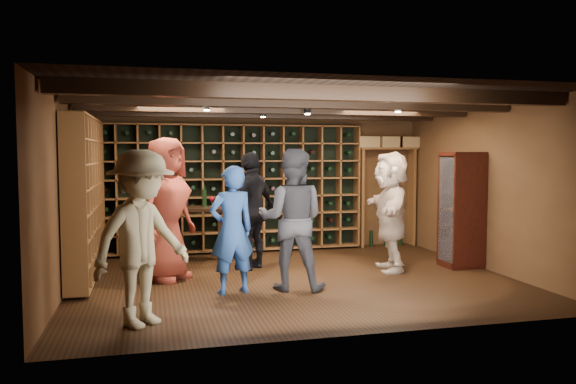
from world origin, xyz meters
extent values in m
plane|color=black|center=(0.00, 0.00, 0.00)|extent=(6.00, 6.00, 0.00)
plane|color=#54351D|center=(0.00, 2.50, 1.25)|extent=(6.00, 0.00, 6.00)
plane|color=#54351D|center=(0.00, -2.50, 1.25)|extent=(6.00, 0.00, 6.00)
plane|color=#54351D|center=(-3.00, 0.00, 1.25)|extent=(0.00, 5.00, 5.00)
plane|color=#54351D|center=(3.00, 0.00, 1.25)|extent=(0.00, 5.00, 5.00)
plane|color=black|center=(0.00, 0.00, 2.50)|extent=(6.00, 6.00, 0.00)
cube|color=black|center=(0.00, -1.60, 2.42)|extent=(5.90, 0.18, 0.16)
cube|color=black|center=(0.00, -0.50, 2.42)|extent=(5.90, 0.18, 0.16)
cube|color=black|center=(0.00, 0.60, 2.42)|extent=(5.90, 0.18, 0.16)
cube|color=black|center=(0.00, 1.70, 2.42)|extent=(5.90, 0.18, 0.16)
cylinder|color=black|center=(-1.20, 0.00, 2.39)|extent=(0.10, 0.10, 0.10)
cylinder|color=black|center=(0.30, 0.40, 2.39)|extent=(0.10, 0.10, 0.10)
cylinder|color=black|center=(1.40, -0.30, 2.39)|extent=(0.10, 0.10, 0.10)
cylinder|color=black|center=(-0.20, 1.20, 2.39)|extent=(0.10, 0.10, 0.10)
cube|color=brown|center=(-0.52, 2.33, 1.15)|extent=(4.65, 0.30, 2.20)
cube|color=black|center=(-0.52, 2.33, 1.15)|extent=(4.56, 0.02, 2.16)
cube|color=brown|center=(-2.83, 0.82, 1.15)|extent=(0.30, 2.65, 2.20)
cube|color=black|center=(-2.83, 0.82, 1.15)|extent=(0.29, 0.02, 2.16)
cube|color=brown|center=(2.40, 2.32, 1.85)|extent=(1.15, 0.32, 0.04)
cube|color=brown|center=(2.92, 2.32, 0.93)|extent=(0.05, 0.28, 1.85)
cube|color=brown|center=(1.88, 2.32, 0.93)|extent=(0.05, 0.28, 1.85)
cube|color=#A98554|center=(2.00, 2.32, 1.97)|extent=(0.40, 0.30, 0.20)
cube|color=#A98554|center=(2.45, 2.32, 1.97)|extent=(0.40, 0.30, 0.20)
cube|color=#A98554|center=(2.80, 2.32, 1.97)|extent=(0.40, 0.30, 0.20)
cube|color=black|center=(2.72, 0.20, 0.05)|extent=(0.55, 0.50, 0.10)
cube|color=black|center=(2.72, 0.20, 0.90)|extent=(0.55, 0.50, 1.70)
cube|color=white|center=(2.46, 0.20, 0.90)|extent=(0.01, 0.46, 1.60)
cube|color=black|center=(2.72, 0.20, 0.90)|extent=(0.50, 0.44, 0.02)
sphere|color=#59260C|center=(2.70, 0.20, 1.00)|extent=(0.18, 0.18, 0.18)
imported|color=navy|center=(-0.96, -0.58, 0.80)|extent=(0.66, 0.51, 1.61)
imported|color=black|center=(-0.17, -0.55, 0.91)|extent=(1.07, 0.95, 1.82)
imported|color=maroon|center=(-1.73, 0.37, 0.99)|extent=(1.09, 1.15, 1.98)
imported|color=black|center=(-0.45, 0.85, 0.89)|extent=(1.06, 1.03, 1.78)
imported|color=#998D69|center=(-2.04, -1.67, 0.90)|extent=(1.32, 1.26, 1.80)
imported|color=tan|center=(1.56, 0.24, 0.89)|extent=(0.90, 1.73, 1.79)
cube|color=black|center=(-1.35, 1.52, 0.88)|extent=(1.32, 0.92, 0.05)
cube|color=black|center=(-1.95, 1.44, 0.43)|extent=(0.07, 0.07, 0.86)
cube|color=black|center=(-0.90, 1.12, 0.43)|extent=(0.07, 0.07, 0.86)
cube|color=black|center=(-1.81, 1.92, 0.43)|extent=(0.07, 0.07, 0.86)
cube|color=black|center=(-0.76, 1.60, 0.43)|extent=(0.07, 0.07, 0.86)
cylinder|color=black|center=(-1.63, 1.66, 1.04)|extent=(0.07, 0.07, 0.28)
cylinder|color=black|center=(-1.39, 1.58, 1.04)|extent=(0.07, 0.07, 0.28)
cylinder|color=black|center=(-1.10, 1.50, 1.04)|extent=(0.07, 0.07, 0.28)
camera|label=1|loc=(-1.94, -7.51, 1.77)|focal=35.00mm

